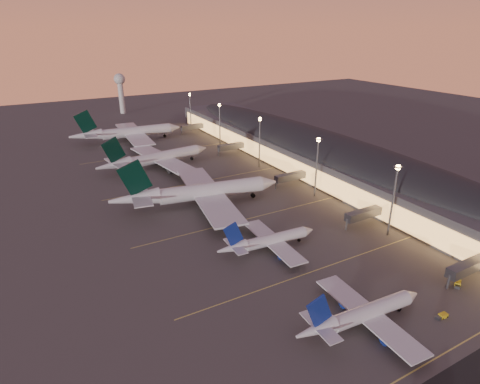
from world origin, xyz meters
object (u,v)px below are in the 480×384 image
object	(u,v)px
airliner_wide_far	(127,133)
baggage_tug_a	(442,316)
airliner_narrow_south	(361,314)
airliner_narrow_north	(268,241)
baggage_tug_b	(458,284)
radar_tower	(120,87)
airliner_wide_mid	(156,158)
airliner_wide_near	(198,192)

from	to	relation	value
airliner_wide_far	baggage_tug_a	world-z (taller)	airliner_wide_far
airliner_narrow_south	airliner_wide_far	xyz separation A→B (m)	(-3.88, 197.50, 2.23)
airliner_narrow_north	baggage_tug_b	size ratio (longest dim) A/B	9.10
radar_tower	baggage_tug_a	world-z (taller)	radar_tower
baggage_tug_b	airliner_wide_mid	bearing A→B (deg)	75.14
airliner_narrow_north	airliner_wide_far	xyz separation A→B (m)	(-4.02, 156.05, 2.40)
airliner_narrow_north	baggage_tug_b	xyz separation A→B (m)	(36.00, -42.81, -2.76)
airliner_narrow_south	airliner_narrow_north	distance (m)	41.45
airliner_wide_mid	baggage_tug_b	xyz separation A→B (m)	(40.96, -140.36, -4.56)
baggage_tug_a	baggage_tug_b	bearing A→B (deg)	25.26
airliner_narrow_north	airliner_wide_near	size ratio (longest dim) A/B	0.51
baggage_tug_a	airliner_wide_far	bearing A→B (deg)	99.81
airliner_wide_far	baggage_tug_b	distance (m)	202.92
airliner_wide_mid	airliner_narrow_north	bearing A→B (deg)	-95.18
airliner_narrow_south	baggage_tug_b	size ratio (longest dim) A/B	9.56
radar_tower	airliner_wide_near	bearing A→B (deg)	-95.99
airliner_wide_far	radar_tower	world-z (taller)	radar_tower
baggage_tug_b	airliner_narrow_south	bearing A→B (deg)	146.72
airliner_narrow_north	baggage_tug_a	xyz separation A→B (m)	(19.98, -49.32, -2.81)
airliner_narrow_north	radar_tower	distance (m)	248.94
airliner_wide_near	airliner_wide_mid	world-z (taller)	airliner_wide_near
airliner_wide_far	baggage_tug_a	xyz separation A→B (m)	(24.00, -205.37, -5.21)
airliner_wide_mid	baggage_tug_b	world-z (taller)	airliner_wide_mid
airliner_narrow_north	airliner_wide_mid	distance (m)	97.70
airliner_narrow_south	airliner_wide_mid	world-z (taller)	airliner_wide_mid
airliner_wide_mid	airliner_wide_far	bearing A→B (deg)	81.00
airliner_wide_mid	airliner_narrow_south	bearing A→B (deg)	-96.10
airliner_wide_near	airliner_wide_far	xyz separation A→B (m)	(1.28, 112.58, -0.03)
airliner_narrow_north	radar_tower	size ratio (longest dim) A/B	1.09
airliner_narrow_south	airliner_wide_far	world-z (taller)	airliner_wide_far
airliner_narrow_north	radar_tower	world-z (taller)	radar_tower
airliner_narrow_south	airliner_narrow_north	world-z (taller)	airliner_narrow_south
airliner_narrow_south	airliner_wide_near	xyz separation A→B (m)	(-5.16, 84.93, 2.26)
airliner_narrow_south	airliner_wide_far	distance (m)	197.55
baggage_tug_a	baggage_tug_b	world-z (taller)	baggage_tug_b
airliner_narrow_north	baggage_tug_b	distance (m)	56.00
radar_tower	baggage_tug_b	size ratio (longest dim) A/B	8.36
radar_tower	airliner_wide_mid	bearing A→B (deg)	-97.99
airliner_narrow_south	airliner_wide_far	bearing A→B (deg)	94.52
radar_tower	airliner_narrow_south	bearing A→B (deg)	-93.22
airliner_wide_near	airliner_narrow_south	bearing A→B (deg)	-76.95
airliner_wide_near	baggage_tug_b	world-z (taller)	airliner_wide_near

